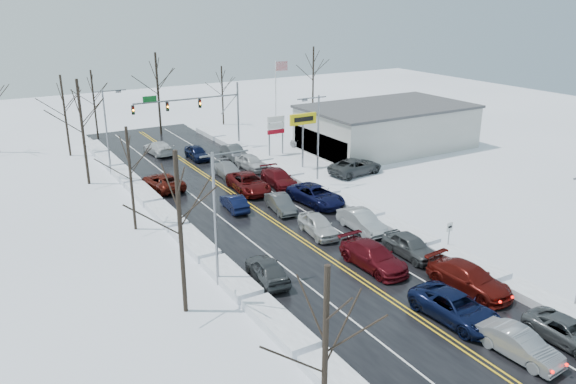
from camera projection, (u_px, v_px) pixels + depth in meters
ground at (297, 237)px, 44.17m from camera, size 160.00×160.00×0.00m
road_surface at (284, 228)px, 45.80m from camera, size 14.00×84.00×0.01m
snow_bank_left at (197, 248)px, 42.15m from camera, size 1.84×72.00×0.60m
snow_bank_right at (359, 211)px, 49.44m from camera, size 1.84×72.00×0.60m
traffic_signal_mast at (200, 107)px, 66.77m from camera, size 13.28×0.39×8.00m
tires_plus_sign at (303, 123)px, 60.56m from camera, size 3.20×0.34×6.00m
used_vehicles_sign at (276, 127)px, 66.00m from camera, size 2.20×0.22×4.65m
speed_limit_sign at (449, 231)px, 41.06m from camera, size 0.55×0.09×2.35m
flagpole at (277, 92)px, 73.88m from camera, size 1.87×1.20×10.00m
dealership_building at (387, 127)px, 69.42m from camera, size 20.40×12.40×5.30m
streetlight_ne at (316, 133)px, 54.53m from camera, size 3.20×0.25×9.00m
streetlight_sw at (218, 209)px, 35.19m from camera, size 3.20×0.25×9.00m
streetlight_nw at (108, 125)px, 57.95m from camera, size 3.20×0.25×9.00m
tree_left_a at (326, 332)px, 20.56m from camera, size 3.60×3.60×9.00m
tree_left_b at (178, 202)px, 31.47m from camera, size 4.00×4.00×10.00m
tree_left_c at (129, 159)px, 43.68m from camera, size 3.40×3.40×8.50m
tree_left_d at (80, 112)px, 54.27m from camera, size 4.20×4.20×10.50m
tree_left_e at (63, 100)px, 64.45m from camera, size 3.80×3.80×9.50m
tree_far_b at (93, 91)px, 72.56m from camera, size 3.60×3.60×9.00m
tree_far_c at (157, 78)px, 74.30m from camera, size 4.40×4.40×11.00m
tree_far_d at (222, 84)px, 80.89m from camera, size 3.40×3.40×8.50m
tree_far_e at (313, 67)px, 88.51m from camera, size 4.20×4.20×10.50m
queued_car_1 at (518, 356)px, 29.50m from camera, size 1.93×4.66×1.50m
queued_car_2 at (455, 320)px, 32.86m from camera, size 2.96×5.89×1.60m
queued_car_3 at (373, 267)px, 39.22m from camera, size 2.51×5.84×1.68m
queued_car_4 at (318, 234)px, 44.62m from camera, size 2.40×4.85×1.59m
queued_car_5 at (281, 211)px, 49.45m from camera, size 2.10×4.56×1.45m
queued_car_6 at (249, 191)px, 54.49m from camera, size 3.33×6.36×1.71m
queued_car_7 at (229, 177)px, 58.77m from camera, size 2.34×5.12×1.45m
queued_car_8 at (197, 159)px, 65.26m from camera, size 1.91×4.60×1.56m
queued_car_10 at (567, 343)px, 30.66m from camera, size 2.33×4.87×1.34m
queued_car_11 at (468, 290)px, 36.18m from camera, size 2.92×6.04×1.70m
queued_car_12 at (410, 256)px, 40.90m from camera, size 2.09×4.87×1.64m
queued_car_13 at (361, 230)px, 45.36m from camera, size 1.89×5.01×1.63m
queued_car_14 at (316, 204)px, 51.16m from camera, size 3.48×6.38×1.69m
queued_car_15 at (279, 185)px, 56.18m from camera, size 2.65×5.58×1.57m
queued_car_16 at (251, 169)px, 61.36m from camera, size 2.22×4.89×1.63m
queued_car_17 at (234, 159)px, 65.29m from camera, size 1.74×4.82×1.58m
oncoming_car_0 at (235, 210)px, 49.74m from camera, size 1.83×4.26×1.37m
oncoming_car_1 at (164, 189)px, 55.11m from camera, size 3.24×5.90×1.57m
oncoming_car_2 at (159, 154)px, 67.24m from camera, size 2.65×5.54×1.56m
oncoming_car_3 at (267, 280)px, 37.43m from camera, size 2.52×4.93×1.61m
parked_car_0 at (355, 174)px, 59.77m from camera, size 6.42×3.53×1.71m
parked_car_1 at (346, 157)px, 65.96m from camera, size 2.25×5.42×1.56m
parked_car_2 at (306, 149)px, 69.48m from camera, size 2.50×5.01×1.64m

